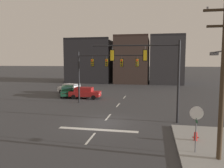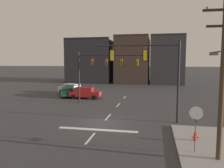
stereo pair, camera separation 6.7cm
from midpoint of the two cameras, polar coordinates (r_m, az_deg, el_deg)
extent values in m
plane|color=#353538|center=(19.73, -2.14, -9.92)|extent=(400.00, 400.00, 0.00)
cube|color=gray|center=(15.92, 25.41, -14.17)|extent=(5.00, 8.00, 0.15)
cube|color=silver|center=(17.86, -3.63, -11.62)|extent=(6.40, 0.50, 0.01)
cube|color=silver|center=(16.04, -5.48, -13.72)|extent=(0.16, 2.40, 0.01)
cube|color=silver|center=(21.61, -0.93, -8.49)|extent=(0.16, 2.40, 0.01)
cube|color=silver|center=(27.36, 1.67, -5.41)|extent=(0.16, 2.40, 0.01)
cube|color=silver|center=(33.20, 3.35, -3.40)|extent=(0.16, 2.40, 0.01)
cylinder|color=black|center=(19.97, 16.76, 0.34)|extent=(0.20, 0.20, 7.06)
cylinder|color=black|center=(19.66, 6.05, 9.83)|extent=(7.48, 0.59, 0.12)
sphere|color=black|center=(19.95, 17.07, 10.63)|extent=(0.18, 0.18, 0.18)
cylinder|color=#56565B|center=(19.64, 8.60, 9.12)|extent=(0.03, 0.03, 0.35)
cube|color=gold|center=(19.62, 8.57, 7.29)|extent=(0.31, 0.26, 0.90)
sphere|color=red|center=(19.76, 8.58, 8.10)|extent=(0.20, 0.20, 0.20)
sphere|color=#2D2314|center=(19.75, 8.56, 7.28)|extent=(0.20, 0.20, 0.20)
sphere|color=black|center=(19.74, 8.55, 6.47)|extent=(0.20, 0.20, 0.20)
cube|color=black|center=(19.60, 8.57, 7.29)|extent=(0.42, 0.06, 1.02)
cylinder|color=#56565B|center=(19.80, 0.13, 9.16)|extent=(0.03, 0.03, 0.35)
cube|color=gold|center=(19.77, 0.13, 7.35)|extent=(0.31, 0.26, 0.90)
sphere|color=red|center=(19.91, 0.17, 8.15)|extent=(0.20, 0.20, 0.20)
sphere|color=#2D2314|center=(19.90, 0.17, 7.34)|extent=(0.20, 0.20, 0.20)
sphere|color=black|center=(19.90, 0.17, 6.53)|extent=(0.20, 0.20, 0.20)
cube|color=black|center=(19.75, 0.12, 7.35)|extent=(0.42, 0.06, 1.02)
cylinder|color=black|center=(28.77, -8.42, 1.57)|extent=(0.20, 0.20, 6.45)
cylinder|color=black|center=(27.15, -0.12, 7.34)|extent=(8.64, 0.97, 0.12)
sphere|color=black|center=(28.71, -8.52, 8.11)|extent=(0.18, 0.18, 0.18)
cylinder|color=#56565B|center=(27.94, -4.97, 6.80)|extent=(0.03, 0.03, 0.35)
cube|color=gold|center=(27.94, -4.96, 5.52)|extent=(0.32, 0.27, 0.90)
sphere|color=red|center=(27.82, -5.07, 6.09)|extent=(0.20, 0.20, 0.20)
sphere|color=#2D2314|center=(27.82, -5.06, 5.51)|extent=(0.20, 0.20, 0.20)
sphere|color=black|center=(27.82, -5.06, 4.94)|extent=(0.20, 0.20, 0.20)
cube|color=black|center=(27.96, -4.95, 5.52)|extent=(0.42, 0.07, 1.02)
cylinder|color=#56565B|center=(27.31, -1.27, 6.84)|extent=(0.03, 0.03, 0.35)
cube|color=gold|center=(27.31, -1.26, 5.53)|extent=(0.32, 0.27, 0.90)
sphere|color=red|center=(27.18, -1.35, 6.12)|extent=(0.20, 0.20, 0.20)
sphere|color=#2D2314|center=(27.18, -1.35, 5.53)|extent=(0.20, 0.20, 0.20)
sphere|color=black|center=(27.19, -1.35, 4.93)|extent=(0.20, 0.20, 0.20)
cube|color=black|center=(27.33, -1.25, 5.53)|extent=(0.42, 0.07, 1.02)
cylinder|color=#56565B|center=(26.79, 2.60, 6.85)|extent=(0.03, 0.03, 0.35)
cube|color=gold|center=(26.79, 2.59, 5.52)|extent=(0.32, 0.27, 0.90)
sphere|color=red|center=(26.66, 2.53, 6.12)|extent=(0.20, 0.20, 0.20)
sphere|color=#2D2314|center=(26.66, 2.52, 5.51)|extent=(0.20, 0.20, 0.20)
sphere|color=black|center=(26.67, 2.52, 4.91)|extent=(0.20, 0.20, 0.20)
cube|color=black|center=(26.81, 2.60, 5.52)|extent=(0.42, 0.07, 1.02)
cylinder|color=#56565B|center=(26.40, 6.60, 6.83)|extent=(0.03, 0.03, 0.35)
cube|color=gold|center=(26.40, 6.58, 5.48)|extent=(0.32, 0.27, 0.90)
sphere|color=red|center=(26.27, 6.54, 6.09)|extent=(0.20, 0.20, 0.20)
sphere|color=#2D2314|center=(26.27, 6.53, 5.47)|extent=(0.20, 0.20, 0.20)
sphere|color=black|center=(26.27, 6.52, 4.86)|extent=(0.20, 0.20, 0.20)
cube|color=black|center=(26.42, 6.59, 5.48)|extent=(0.42, 0.07, 1.02)
cylinder|color=#56565B|center=(13.92, 20.73, -12.52)|extent=(0.06, 0.06, 2.15)
cylinder|color=white|center=(13.56, 20.94, -6.99)|extent=(0.76, 0.03, 0.76)
cylinder|color=#B21414|center=(13.57, 20.93, -6.98)|extent=(0.68, 0.03, 0.68)
cube|color=#19592D|center=(13.66, 20.87, -8.83)|extent=(0.02, 0.64, 0.16)
cube|color=silver|center=(37.49, -10.40, -1.34)|extent=(4.75, 3.27, 0.70)
cube|color=silver|center=(37.32, -10.25, -0.39)|extent=(2.88, 2.38, 0.56)
cube|color=#2D3842|center=(37.84, -11.10, -0.36)|extent=(0.78, 1.51, 0.47)
cube|color=#2D3842|center=(36.54, -8.89, -0.54)|extent=(0.75, 1.50, 0.46)
cylinder|color=black|center=(37.93, -12.88, -1.88)|extent=(0.68, 0.44, 0.64)
cylinder|color=black|center=(39.14, -11.11, -1.61)|extent=(0.68, 0.44, 0.64)
cylinder|color=black|center=(35.95, -9.60, -2.24)|extent=(0.68, 0.44, 0.64)
cylinder|color=black|center=(37.22, -7.86, -1.94)|extent=(0.68, 0.44, 0.64)
sphere|color=silver|center=(38.58, -13.37, -1.12)|extent=(0.16, 0.16, 0.16)
sphere|color=silver|center=(39.39, -12.17, -0.95)|extent=(0.16, 0.16, 0.16)
cube|color=maroon|center=(36.05, -7.85, -1.46)|extent=(0.53, 1.29, 0.12)
cube|color=#A81E1E|center=(32.20, -6.82, -2.47)|extent=(4.46, 1.95, 0.70)
cube|color=#A81E1E|center=(32.15, -7.09, -1.35)|extent=(2.52, 1.69, 0.56)
cube|color=#2D3842|center=(31.95, -5.77, -1.42)|extent=(0.30, 1.53, 0.47)
cube|color=#2D3842|center=(32.50, -9.07, -1.34)|extent=(0.27, 1.53, 0.46)
cylinder|color=black|center=(32.71, -3.95, -2.98)|extent=(0.65, 0.24, 0.64)
cylinder|color=black|center=(31.08, -4.65, -3.46)|extent=(0.65, 0.24, 0.64)
cylinder|color=black|center=(33.47, -8.81, -2.84)|extent=(0.65, 0.24, 0.64)
cylinder|color=black|center=(31.88, -9.74, -3.29)|extent=(0.65, 0.24, 0.64)
sphere|color=silver|center=(32.23, -2.80, -2.34)|extent=(0.16, 0.16, 0.16)
sphere|color=silver|center=(31.11, -3.24, -2.64)|extent=(0.16, 0.16, 0.16)
cube|color=maroon|center=(32.84, -10.49, -2.22)|extent=(0.09, 1.37, 0.12)
cube|color=#143D28|center=(34.34, -11.28, -2.02)|extent=(3.23, 4.75, 0.70)
cube|color=#143D28|center=(34.11, -11.31, -1.00)|extent=(2.37, 2.87, 0.56)
cube|color=#2D3842|center=(34.88, -11.27, -0.89)|extent=(1.51, 0.77, 0.47)
cube|color=#2D3842|center=(32.96, -11.36, -1.28)|extent=(1.50, 0.74, 0.46)
cylinder|color=black|center=(35.87, -12.56, -2.32)|extent=(0.43, 0.68, 0.64)
cylinder|color=black|center=(35.82, -9.84, -2.28)|extent=(0.43, 0.68, 0.64)
cylinder|color=black|center=(33.00, -12.81, -3.04)|extent=(0.43, 0.68, 0.64)
cylinder|color=black|center=(32.95, -9.85, -2.99)|extent=(0.43, 0.68, 0.64)
sphere|color=silver|center=(36.52, -12.09, -1.49)|extent=(0.16, 0.16, 0.16)
sphere|color=silver|center=(36.49, -10.28, -1.46)|extent=(0.16, 0.16, 0.16)
cube|color=maroon|center=(32.18, -11.39, -2.41)|extent=(1.29, 0.52, 0.12)
cylinder|color=#423323|center=(12.84, 26.57, 0.33)|extent=(0.26, 0.26, 8.55)
cylinder|color=#56565B|center=(13.75, 25.79, 7.50)|extent=(0.08, 1.97, 0.08)
cube|color=slate|center=(14.70, 24.80, 7.09)|extent=(0.36, 0.64, 0.20)
cylinder|color=gray|center=(12.86, 23.35, 17.51)|extent=(0.10, 0.10, 0.12)
cylinder|color=red|center=(16.09, 20.72, -12.81)|extent=(0.22, 0.22, 0.55)
cylinder|color=red|center=(16.18, 20.69, -13.74)|extent=(0.30, 0.30, 0.10)
sphere|color=red|center=(15.99, 20.77, -11.71)|extent=(0.20, 0.20, 0.20)
cylinder|color=red|center=(16.05, 20.19, -12.73)|extent=(0.10, 0.08, 0.08)
cylinder|color=red|center=(16.11, 21.27, -12.71)|extent=(0.10, 0.08, 0.08)
cube|color=#2D2D33|center=(57.05, -5.36, 5.72)|extent=(10.93, 8.78, 10.38)
cube|color=black|center=(53.39, -6.67, 11.54)|extent=(10.93, 0.60, 0.50)
cube|color=#473833|center=(56.76, 5.47, 5.97)|extent=(7.95, 12.26, 10.88)
cube|color=#3A2B26|center=(51.28, 4.90, 12.35)|extent=(7.95, 0.60, 0.50)
cube|color=#38383D|center=(56.55, 13.81, 5.81)|extent=(7.58, 12.24, 10.84)
cube|color=#2B2B30|center=(51.06, 14.30, 12.17)|extent=(7.58, 0.60, 0.50)
camera|label=1|loc=(0.03, -89.92, 0.01)|focal=35.59mm
camera|label=2|loc=(0.03, 90.08, -0.01)|focal=35.59mm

